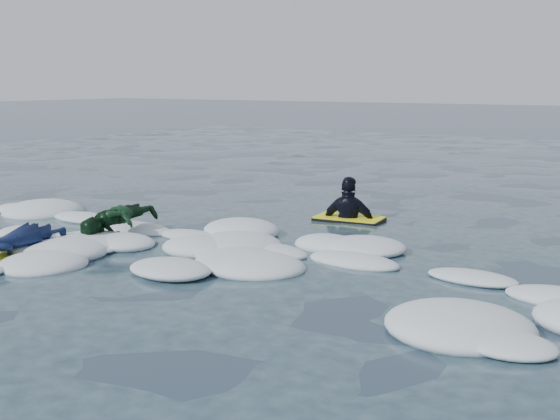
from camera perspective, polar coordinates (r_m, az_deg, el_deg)
The scene contains 5 objects.
ground at distance 8.39m, azimuth -13.45°, elevation -4.35°, with size 120.00×120.00×0.00m, color #162536.
foam_band at distance 9.11m, azimuth -8.78°, elevation -3.02°, with size 12.00×3.10×0.30m, color white, non-canonical shape.
prone_woman_unit at distance 9.00m, azimuth -21.09°, elevation -2.53°, with size 0.78×1.51×0.37m.
prone_child_unit at distance 9.58m, azimuth -13.00°, elevation -1.04°, with size 0.59×1.23×0.47m.
waiting_rider_unit at distance 10.68m, azimuth 5.62°, elevation -1.35°, with size 1.08×0.68×1.54m.
Camera 1 is at (5.89, -5.58, 2.09)m, focal length 45.00 mm.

